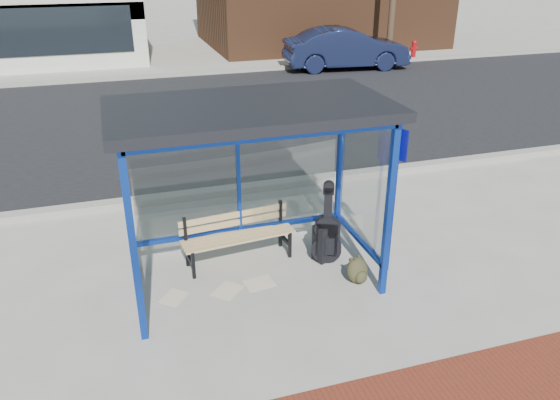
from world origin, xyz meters
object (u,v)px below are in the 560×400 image
object	(u,v)px
bench	(237,233)
suitcase	(326,242)
guitar_bag	(327,235)
fire_hydrant	(414,48)
parked_car	(346,48)
backpack	(358,271)

from	to	relation	value
bench	suitcase	world-z (taller)	bench
guitar_bag	fire_hydrant	world-z (taller)	guitar_bag
guitar_bag	parked_car	bearing A→B (deg)	89.05
guitar_bag	backpack	bearing A→B (deg)	-48.14
fire_hydrant	bench	bearing A→B (deg)	-128.37
guitar_bag	backpack	world-z (taller)	guitar_bag
backpack	parked_car	world-z (taller)	parked_car
backpack	parked_car	size ratio (longest dim) A/B	0.08
parked_car	fire_hydrant	xyz separation A→B (m)	(3.46, 1.12, -0.35)
bench	parked_car	size ratio (longest dim) A/B	0.36
bench	parked_car	world-z (taller)	parked_car
bench	guitar_bag	xyz separation A→B (m)	(1.18, -0.42, -0.00)
parked_car	backpack	bearing A→B (deg)	162.94
bench	backpack	xyz separation A→B (m)	(1.38, -1.04, -0.26)
suitcase	backpack	xyz separation A→B (m)	(0.18, -0.69, -0.11)
backpack	parked_car	bearing A→B (deg)	60.23
parked_car	fire_hydrant	bearing A→B (deg)	-66.21
guitar_bag	parked_car	distance (m)	13.60
guitar_bag	parked_car	size ratio (longest dim) A/B	0.26
suitcase	fire_hydrant	bearing A→B (deg)	33.42
suitcase	parked_car	bearing A→B (deg)	42.90
suitcase	backpack	distance (m)	0.72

